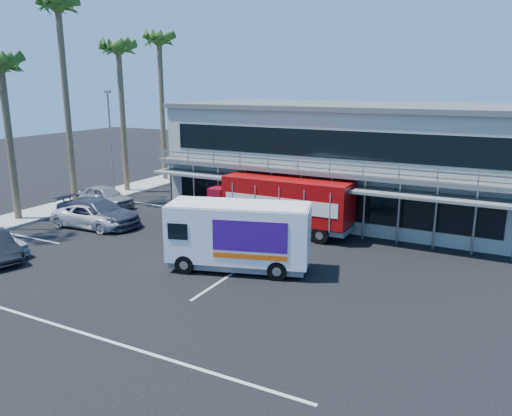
% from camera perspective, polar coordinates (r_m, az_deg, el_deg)
% --- Properties ---
extents(ground, '(120.00, 120.00, 0.00)m').
position_cam_1_polar(ground, '(23.36, -8.72, -7.69)').
color(ground, black).
rests_on(ground, ground).
extents(building, '(22.40, 12.00, 7.30)m').
position_cam_1_polar(building, '(34.19, 10.29, 5.53)').
color(building, '#989D90').
rests_on(building, ground).
extents(curb_strip, '(3.00, 32.00, 0.16)m').
position_cam_1_polar(curb_strip, '(37.49, -21.95, -0.10)').
color(curb_strip, '#A5A399').
rests_on(curb_strip, ground).
extents(palm_c, '(2.80, 2.80, 10.75)m').
position_cam_1_polar(palm_c, '(34.59, -27.10, 13.60)').
color(palm_c, brown).
rests_on(palm_c, ground).
extents(palm_d, '(2.80, 2.80, 14.75)m').
position_cam_1_polar(palm_d, '(38.20, -21.60, 19.46)').
color(palm_d, brown).
rests_on(palm_d, ground).
extents(palm_e, '(2.80, 2.80, 12.25)m').
position_cam_1_polar(palm_e, '(41.19, -15.41, 16.33)').
color(palm_e, brown).
rests_on(palm_e, ground).
extents(palm_f, '(2.80, 2.80, 13.25)m').
position_cam_1_polar(palm_f, '(45.69, -10.98, 17.42)').
color(palm_f, brown).
rests_on(palm_f, ground).
extents(light_pole_far, '(0.50, 0.25, 8.09)m').
position_cam_1_polar(light_pole_far, '(39.55, -16.27, 7.57)').
color(light_pole_far, gray).
rests_on(light_pole_far, ground).
extents(red_truck, '(9.77, 2.44, 3.28)m').
position_cam_1_polar(red_truck, '(29.37, 2.40, 0.68)').
color(red_truck, maroon).
rests_on(red_truck, ground).
extents(white_van, '(6.95, 4.08, 3.21)m').
position_cam_1_polar(white_van, '(23.33, -2.01, -3.11)').
color(white_van, white).
rests_on(white_van, ground).
extents(parked_car_c, '(5.23, 2.63, 1.42)m').
position_cam_1_polar(parked_car_c, '(32.16, -18.11, -0.84)').
color(parked_car_c, silver).
rests_on(parked_car_c, ground).
extents(parked_car_d, '(5.77, 2.45, 1.66)m').
position_cam_1_polar(parked_car_d, '(32.41, -17.61, -0.47)').
color(parked_car_d, '#323543').
rests_on(parked_car_d, ground).
extents(parked_car_e, '(4.72, 2.31, 1.55)m').
position_cam_1_polar(parked_car_e, '(37.06, -16.83, 1.27)').
color(parked_car_e, gray).
rests_on(parked_car_e, ground).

